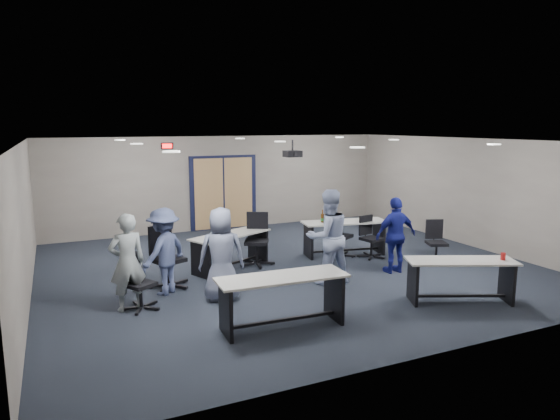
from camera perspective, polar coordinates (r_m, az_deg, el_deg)
name	(u,v)px	position (r m, az deg, el deg)	size (l,w,h in m)	color
floor	(290,267)	(10.78, 1.11, -6.58)	(10.00, 10.00, 0.00)	black
back_wall	(223,183)	(14.63, -6.53, 3.10)	(10.00, 0.04, 2.70)	gray
front_wall	(440,257)	(6.80, 17.86, -5.09)	(10.00, 0.04, 2.70)	gray
left_wall	(24,225)	(9.49, -27.24, -1.57)	(0.04, 9.00, 2.70)	gray
right_wall	(469,192)	(13.40, 20.80, 1.92)	(0.04, 9.00, 2.70)	gray
ceiling	(290,141)	(10.35, 1.16, 7.91)	(10.00, 9.00, 0.04)	silver
double_door	(224,193)	(14.63, -6.46, 1.92)	(2.00, 0.07, 2.20)	black
exit_sign	(167,146)	(14.08, -12.79, 7.16)	(0.32, 0.07, 0.18)	black
ceiling_projector	(293,154)	(10.94, 1.44, 6.46)	(0.35, 0.32, 0.37)	black
ceiling_can_lights	(285,142)	(10.58, 0.57, 7.79)	(6.24, 5.74, 0.02)	white
table_front_left	(282,292)	(7.58, 0.25, -9.40)	(2.01, 0.76, 0.80)	#AAA8A0
table_front_right	(461,273)	(9.18, 19.97, -6.79)	(1.93, 1.30, 0.87)	#AAA8A0
table_back_left	(231,245)	(10.62, -5.64, -3.99)	(1.95, 1.34, 0.76)	#AAA8A0
table_back_right	(344,232)	(11.77, 7.34, -2.47)	(2.07, 1.01, 1.10)	#AAA8A0
chair_back_a	(168,257)	(9.60, -12.66, -5.29)	(0.73, 0.73, 1.17)	black
chair_back_b	(257,239)	(10.86, -2.69, -3.39)	(0.71, 0.71, 1.13)	black
chair_back_c	(340,234)	(11.58, 6.85, -2.77)	(0.67, 0.67, 1.07)	black
chair_back_d	(372,237)	(11.64, 10.45, -3.07)	(0.60, 0.60, 0.96)	black
chair_loose_left	(140,282)	(8.62, -15.70, -7.93)	(0.59, 0.59, 0.94)	black
chair_loose_right	(437,242)	(11.62, 17.48, -3.46)	(0.58, 0.58, 0.93)	black
person_gray	(127,262)	(8.55, -17.06, -5.73)	(0.59, 0.39, 1.63)	gray
person_plaid	(222,254)	(8.71, -6.70, -5.03)	(0.80, 0.52, 1.64)	slate
person_lightblue	(328,237)	(9.58, 5.50, -3.06)	(0.89, 0.69, 1.83)	#A3B1D8
person_navy	(396,235)	(10.53, 13.09, -2.82)	(0.92, 0.38, 1.58)	navy
person_back	(164,251)	(9.21, -13.12, -4.62)	(1.02, 0.58, 1.58)	#434F7A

